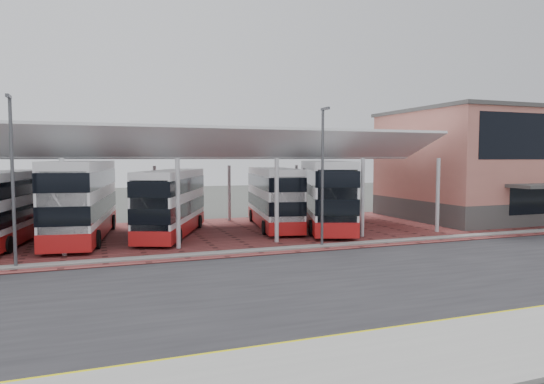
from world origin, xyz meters
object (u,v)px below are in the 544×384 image
Objects in this scene: bus_2 at (82,200)px; bus_3 at (172,203)px; terminal at (500,164)px; bus_5 at (325,195)px; bus_1 at (6,208)px; bus_4 at (274,198)px.

bus_2 reaches higher than bus_3.
terminal reaches higher than bus_2.
bus_2 is 16.64m from bus_5.
terminal is 1.70× the size of bus_1.
bus_2 is 13.22m from bus_4.
bus_4 reaches higher than bus_3.
bus_2 reaches higher than bus_1.
bus_1 reaches higher than bus_3.
bus_3 is (-28.62, -0.57, -2.45)m from terminal.
bus_5 reaches higher than bus_3.
bus_1 is 0.89× the size of bus_5.
bus_5 is at bearing 8.28° from bus_1.
bus_1 is at bearing -168.80° from bus_2.
terminal reaches higher than bus_4.
bus_4 is at bearing 11.32° from bus_2.
bus_4 is at bearing 171.88° from bus_5.
bus_3 is (5.53, -0.50, -0.31)m from bus_2.
bus_1 is (-38.41, -0.29, -2.44)m from terminal.
bus_2 is 1.01× the size of bus_5.
bus_2 reaches higher than bus_5.
bus_5 is (11.07, -0.57, 0.29)m from bus_3.
bus_3 is at bearing -163.53° from bus_5.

